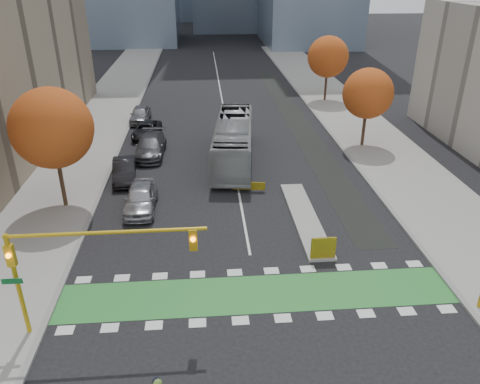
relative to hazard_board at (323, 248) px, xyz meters
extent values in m
plane|color=black|center=(-4.00, -4.20, -0.80)|extent=(300.00, 300.00, 0.00)
cube|color=gray|center=(-17.50, 15.80, -0.73)|extent=(7.00, 120.00, 0.15)
cube|color=gray|center=(9.50, 15.80, -0.73)|extent=(7.00, 120.00, 0.15)
cube|color=gray|center=(-14.00, 15.80, -0.73)|extent=(0.30, 120.00, 0.16)
cube|color=gray|center=(6.00, 15.80, -0.73)|extent=(0.30, 120.00, 0.16)
cube|color=#2A8332|center=(-4.00, -2.70, -0.79)|extent=(20.00, 3.00, 0.01)
cube|color=silver|center=(-4.00, 35.80, -0.80)|extent=(0.15, 70.00, 0.01)
cube|color=black|center=(3.50, 25.80, -0.80)|extent=(2.50, 50.00, 0.01)
cube|color=gray|center=(0.00, 4.80, -0.72)|extent=(1.60, 10.00, 0.16)
cube|color=yellow|center=(0.00, 0.00, 0.00)|extent=(1.40, 0.12, 1.30)
cylinder|color=#332114|center=(-16.00, 7.80, 1.82)|extent=(0.28, 0.28, 5.25)
sphere|color=#A74414|center=(-16.00, 7.80, 4.83)|extent=(5.20, 5.20, 5.20)
cylinder|color=#332114|center=(8.00, 17.80, 1.47)|extent=(0.28, 0.28, 4.55)
sphere|color=#A74414|center=(8.00, 17.80, 4.08)|extent=(4.40, 4.40, 4.40)
cylinder|color=#332114|center=(8.50, 33.80, 1.65)|extent=(0.28, 0.28, 4.90)
sphere|color=#A74414|center=(8.50, 33.80, 4.45)|extent=(4.80, 4.80, 4.80)
cylinder|color=#BF9914|center=(-14.50, -4.70, 1.80)|extent=(0.20, 0.20, 5.20)
cylinder|color=#BF9914|center=(-10.50, -4.70, 4.30)|extent=(8.20, 0.16, 0.16)
cube|color=#BF9914|center=(-14.50, -4.70, 3.40)|extent=(0.35, 0.28, 1.00)
sphere|color=orange|center=(-14.50, -4.88, 3.50)|extent=(0.22, 0.22, 0.22)
cube|color=#BF9914|center=(-7.00, -4.70, 3.80)|extent=(0.35, 0.28, 1.00)
sphere|color=orange|center=(-7.00, -4.88, 3.90)|extent=(0.22, 0.22, 0.22)
cube|color=#0C5926|center=(-14.50, -5.10, 2.40)|extent=(0.85, 0.04, 0.25)
sphere|color=#597F2D|center=(-8.25, -10.05, 1.49)|extent=(0.32, 0.32, 0.32)
imported|color=#949A9B|center=(-3.94, 15.24, 0.98)|extent=(4.37, 13.01, 3.55)
imported|color=#A7A7AC|center=(-10.79, 7.01, 0.06)|extent=(2.02, 5.03, 1.71)
imported|color=black|center=(-12.57, 12.01, -0.02)|extent=(2.19, 4.87, 1.55)
imported|color=#46464B|center=(-11.05, 17.02, 0.05)|extent=(2.61, 5.96, 1.70)
imported|color=black|center=(-11.86, 22.02, -0.11)|extent=(2.76, 5.14, 1.37)
imported|color=gray|center=(-13.00, 27.02, 0.01)|extent=(2.07, 4.81, 1.62)
camera|label=1|loc=(-6.40, -21.53, 14.13)|focal=35.00mm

